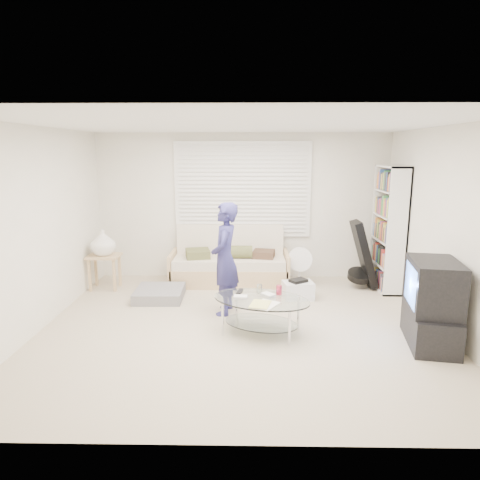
{
  "coord_description": "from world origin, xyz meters",
  "views": [
    {
      "loc": [
        0.09,
        -5.11,
        2.2
      ],
      "look_at": [
        -0.01,
        0.3,
        1.07
      ],
      "focal_mm": 32.0,
      "sensor_mm": 36.0,
      "label": 1
    }
  ],
  "objects_px": {
    "bookshelf": "(388,229)",
    "coffee_table": "(261,305)",
    "futon_sofa": "(230,264)",
    "tv_unit": "(432,304)"
  },
  "relations": [
    {
      "from": "bookshelf",
      "to": "coffee_table",
      "type": "bearing_deg",
      "value": -139.27
    },
    {
      "from": "futon_sofa",
      "to": "coffee_table",
      "type": "height_order",
      "value": "futon_sofa"
    },
    {
      "from": "futon_sofa",
      "to": "coffee_table",
      "type": "distance_m",
      "value": 2.1
    },
    {
      "from": "futon_sofa",
      "to": "tv_unit",
      "type": "distance_m",
      "value": 3.35
    },
    {
      "from": "futon_sofa",
      "to": "coffee_table",
      "type": "bearing_deg",
      "value": -77.07
    },
    {
      "from": "coffee_table",
      "to": "futon_sofa",
      "type": "bearing_deg",
      "value": 102.93
    },
    {
      "from": "tv_unit",
      "to": "futon_sofa",
      "type": "bearing_deg",
      "value": 136.09
    },
    {
      "from": "futon_sofa",
      "to": "tv_unit",
      "type": "relative_size",
      "value": 1.98
    },
    {
      "from": "tv_unit",
      "to": "coffee_table",
      "type": "height_order",
      "value": "tv_unit"
    },
    {
      "from": "bookshelf",
      "to": "tv_unit",
      "type": "relative_size",
      "value": 1.99
    }
  ]
}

